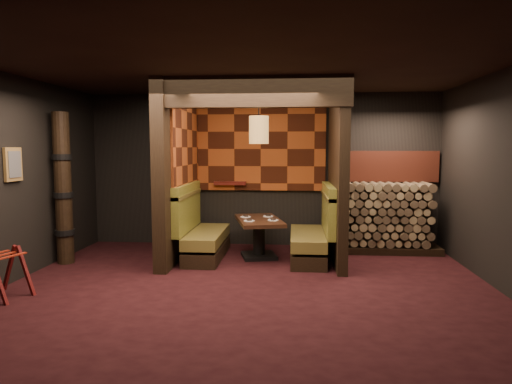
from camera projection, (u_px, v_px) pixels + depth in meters
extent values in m
cube|color=black|center=(248.00, 289.00, 5.99)|extent=(6.50, 5.50, 0.02)
cube|color=black|center=(248.00, 66.00, 5.71)|extent=(6.50, 5.50, 0.02)
cube|color=black|center=(262.00, 170.00, 8.59)|extent=(6.50, 0.02, 2.85)
cube|color=black|center=(207.00, 210.00, 3.11)|extent=(6.50, 0.02, 2.85)
cube|color=black|center=(6.00, 179.00, 6.12)|extent=(0.02, 5.50, 2.85)
cube|color=black|center=(512.00, 182.00, 5.58)|extent=(0.02, 5.50, 2.85)
cube|color=black|center=(177.00, 173.00, 7.60)|extent=(0.20, 2.20, 2.85)
cube|color=black|center=(337.00, 173.00, 7.43)|extent=(0.15, 2.10, 2.85)
cube|color=black|center=(251.00, 92.00, 6.43)|extent=(2.85, 0.18, 0.44)
cube|color=#984118|center=(261.00, 149.00, 8.50)|extent=(2.40, 0.06, 1.55)
cube|color=#984118|center=(186.00, 147.00, 7.72)|extent=(0.04, 1.85, 1.45)
cube|color=#501611|center=(230.00, 183.00, 8.55)|extent=(0.60, 0.12, 0.07)
cube|color=black|center=(207.00, 251.00, 7.68)|extent=(0.55, 1.60, 0.22)
cube|color=brown|center=(207.00, 236.00, 7.66)|extent=(0.55, 1.60, 0.18)
cube|color=#596718|center=(187.00, 213.00, 7.65)|extent=(0.12, 1.60, 0.78)
cube|color=brown|center=(187.00, 192.00, 7.62)|extent=(0.15, 1.60, 0.06)
cube|color=black|center=(307.00, 253.00, 7.55)|extent=(0.55, 1.60, 0.22)
cube|color=brown|center=(307.00, 238.00, 7.52)|extent=(0.55, 1.60, 0.18)
cube|color=#596718|center=(328.00, 215.00, 7.46)|extent=(0.12, 1.60, 0.78)
cube|color=brown|center=(329.00, 194.00, 7.42)|extent=(0.15, 1.60, 0.06)
cube|color=black|center=(259.00, 256.00, 7.68)|extent=(0.67, 0.67, 0.06)
cylinder|color=black|center=(259.00, 240.00, 7.65)|extent=(0.20, 0.20, 0.60)
cube|color=#331D11|center=(259.00, 221.00, 7.62)|extent=(0.96, 1.38, 0.06)
cylinder|color=white|center=(249.00, 221.00, 7.37)|extent=(0.18, 0.18, 0.01)
cube|color=black|center=(249.00, 220.00, 7.37)|extent=(0.09, 0.12, 0.02)
cylinder|color=white|center=(273.00, 220.00, 7.44)|extent=(0.18, 0.18, 0.01)
cube|color=black|center=(273.00, 219.00, 7.44)|extent=(0.09, 0.12, 0.02)
cylinder|color=white|center=(246.00, 217.00, 7.79)|extent=(0.18, 0.18, 0.01)
cube|color=black|center=(246.00, 216.00, 7.79)|extent=(0.09, 0.12, 0.02)
cylinder|color=white|center=(268.00, 216.00, 7.86)|extent=(0.18, 0.18, 0.01)
cube|color=black|center=(268.00, 215.00, 7.86)|extent=(0.09, 0.12, 0.02)
cylinder|color=olive|center=(259.00, 130.00, 7.42)|extent=(0.32, 0.32, 0.45)
sphere|color=#FFC672|center=(259.00, 130.00, 7.42)|extent=(0.18, 0.18, 0.18)
cylinder|color=black|center=(259.00, 101.00, 7.38)|extent=(0.02, 0.02, 0.49)
cube|color=olive|center=(13.00, 164.00, 6.19)|extent=(0.04, 0.36, 0.46)
cube|color=#3F3F3F|center=(15.00, 164.00, 6.19)|extent=(0.01, 0.27, 0.36)
cube|color=#4E0D0D|center=(9.00, 269.00, 5.86)|extent=(0.29, 0.13, 0.66)
cube|color=#4E0D0D|center=(26.00, 272.00, 5.74)|extent=(0.29, 0.13, 0.66)
cube|color=maroon|center=(3.00, 255.00, 5.60)|extent=(0.17, 0.40, 0.01)
cube|color=maroon|center=(12.00, 256.00, 5.54)|extent=(0.17, 0.40, 0.01)
cylinder|color=black|center=(63.00, 189.00, 7.21)|extent=(0.26, 0.26, 2.40)
cylinder|color=black|center=(65.00, 232.00, 7.28)|extent=(0.31, 0.31, 0.09)
cylinder|color=black|center=(63.00, 195.00, 7.22)|extent=(0.31, 0.31, 0.09)
cylinder|color=black|center=(62.00, 157.00, 7.16)|extent=(0.31, 0.31, 0.09)
cube|color=black|center=(388.00, 248.00, 8.13)|extent=(1.73, 0.70, 0.12)
cube|color=brown|center=(389.00, 214.00, 8.07)|extent=(1.73, 0.70, 1.10)
cube|color=maroon|center=(387.00, 166.00, 8.31)|extent=(1.83, 0.10, 0.56)
cube|color=black|center=(341.00, 173.00, 7.68)|extent=(0.08, 0.08, 2.85)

